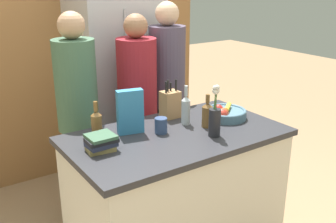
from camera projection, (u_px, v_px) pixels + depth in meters
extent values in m
cube|color=silver|center=(176.00, 196.00, 2.69)|extent=(1.36, 0.77, 0.85)
cube|color=#2D2D33|center=(177.00, 136.00, 2.55)|extent=(1.41, 0.80, 0.04)
cube|color=#9E6B3D|center=(75.00, 38.00, 3.70)|extent=(2.61, 0.12, 2.60)
cube|color=#B7B7BC|center=(117.00, 76.00, 3.65)|extent=(0.75, 0.60, 1.94)
cylinder|color=#B7B7BC|center=(127.00, 73.00, 3.34)|extent=(0.02, 0.02, 1.07)
cylinder|color=slate|center=(225.00, 114.00, 2.80)|extent=(0.30, 0.30, 0.06)
torus|color=slate|center=(226.00, 111.00, 2.79)|extent=(0.30, 0.30, 0.02)
sphere|color=#C64C23|center=(223.00, 113.00, 2.74)|extent=(0.08, 0.08, 0.08)
sphere|color=red|center=(216.00, 113.00, 2.74)|extent=(0.07, 0.07, 0.07)
sphere|color=red|center=(218.00, 109.00, 2.82)|extent=(0.07, 0.07, 0.07)
sphere|color=red|center=(222.00, 114.00, 2.72)|extent=(0.08, 0.08, 0.08)
cylinder|color=yellow|center=(228.00, 107.00, 2.80)|extent=(0.13, 0.12, 0.03)
cube|color=#A87A4C|center=(170.00, 104.00, 2.80)|extent=(0.12, 0.11, 0.19)
cylinder|color=black|center=(166.00, 88.00, 2.72)|extent=(0.01, 0.01, 0.09)
cylinder|color=black|center=(168.00, 86.00, 2.75)|extent=(0.01, 0.01, 0.09)
cylinder|color=black|center=(171.00, 87.00, 2.78)|extent=(0.01, 0.01, 0.07)
cylinder|color=black|center=(176.00, 86.00, 2.77)|extent=(0.01, 0.01, 0.09)
cylinder|color=#232328|center=(215.00, 123.00, 2.47)|extent=(0.08, 0.08, 0.18)
cylinder|color=#477538|center=(216.00, 100.00, 2.42)|extent=(0.01, 0.02, 0.12)
sphere|color=white|center=(217.00, 91.00, 2.41)|extent=(0.04, 0.04, 0.04)
cylinder|color=#477538|center=(215.00, 100.00, 2.42)|extent=(0.02, 0.01, 0.12)
sphere|color=white|center=(215.00, 91.00, 2.41)|extent=(0.03, 0.03, 0.03)
cylinder|color=#477538|center=(215.00, 99.00, 2.42)|extent=(0.01, 0.01, 0.14)
sphere|color=white|center=(215.00, 88.00, 2.39)|extent=(0.03, 0.03, 0.03)
cylinder|color=#477538|center=(215.00, 101.00, 2.42)|extent=(0.01, 0.01, 0.11)
sphere|color=white|center=(215.00, 92.00, 2.40)|extent=(0.03, 0.03, 0.03)
cylinder|color=#477538|center=(216.00, 98.00, 2.41)|extent=(0.02, 0.01, 0.14)
sphere|color=white|center=(217.00, 87.00, 2.39)|extent=(0.03, 0.03, 0.03)
cube|color=teal|center=(130.00, 112.00, 2.50)|extent=(0.18, 0.10, 0.29)
cylinder|color=#334770|center=(161.00, 126.00, 2.53)|extent=(0.08, 0.08, 0.10)
torus|color=#334770|center=(158.00, 123.00, 2.57)|extent=(0.03, 0.07, 0.07)
cube|color=#99844C|center=(101.00, 148.00, 2.28)|extent=(0.17, 0.13, 0.03)
cube|color=#2D334C|center=(101.00, 144.00, 2.27)|extent=(0.17, 0.13, 0.03)
cube|color=#232328|center=(102.00, 140.00, 2.27)|extent=(0.18, 0.13, 0.02)
cube|color=#3D6047|center=(101.00, 136.00, 2.26)|extent=(0.16, 0.15, 0.02)
cylinder|color=#B2BCC1|center=(186.00, 112.00, 2.67)|extent=(0.06, 0.06, 0.17)
cone|color=#B2BCC1|center=(186.00, 98.00, 2.64)|extent=(0.06, 0.06, 0.03)
cylinder|color=#B2BCC1|center=(186.00, 91.00, 2.62)|extent=(0.02, 0.02, 0.07)
cylinder|color=brown|center=(97.00, 127.00, 2.45)|extent=(0.07, 0.07, 0.15)
cone|color=brown|center=(96.00, 113.00, 2.42)|extent=(0.07, 0.07, 0.03)
cylinder|color=brown|center=(96.00, 106.00, 2.40)|extent=(0.03, 0.03, 0.06)
cylinder|color=brown|center=(207.00, 117.00, 2.63)|extent=(0.07, 0.07, 0.14)
cone|color=brown|center=(208.00, 105.00, 2.60)|extent=(0.07, 0.07, 0.03)
cylinder|color=brown|center=(208.00, 99.00, 2.59)|extent=(0.03, 0.03, 0.06)
cube|color=#383842|center=(83.00, 175.00, 3.03)|extent=(0.26, 0.19, 0.79)
cylinder|color=#42664C|center=(76.00, 85.00, 2.80)|extent=(0.30, 0.30, 0.65)
sphere|color=tan|center=(71.00, 25.00, 2.66)|extent=(0.19, 0.19, 0.19)
cube|color=#383842|center=(139.00, 160.00, 3.31)|extent=(0.29, 0.26, 0.77)
cylinder|color=maroon|center=(137.00, 79.00, 3.08)|extent=(0.31, 0.31, 0.64)
sphere|color=#996B4C|center=(136.00, 26.00, 2.95)|extent=(0.18, 0.18, 0.18)
cube|color=#383842|center=(167.00, 147.00, 3.52)|extent=(0.24, 0.16, 0.80)
cylinder|color=#4C4256|center=(167.00, 66.00, 3.28)|extent=(0.30, 0.30, 0.67)
sphere|color=#DBAD89|center=(167.00, 14.00, 3.14)|extent=(0.19, 0.19, 0.19)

